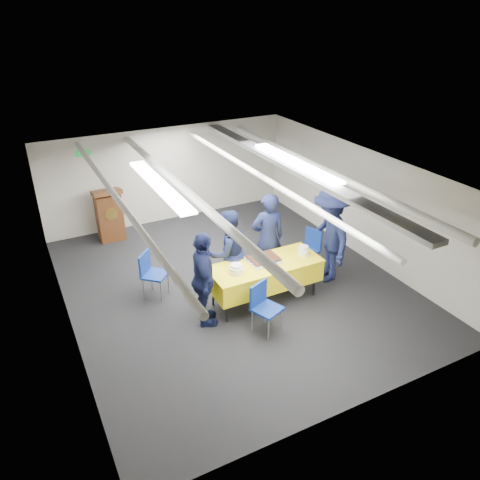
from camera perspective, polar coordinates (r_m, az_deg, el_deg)
name	(u,v)px	position (r m, az deg, el deg)	size (l,w,h in m)	color
ground	(233,284)	(9.11, -0.88, -5.44)	(7.00, 7.00, 0.00)	black
room_shell	(227,189)	(8.65, -1.62, 6.19)	(6.00, 7.00, 2.30)	beige
serving_table	(265,274)	(8.38, 3.05, -4.12)	(2.04, 0.80, 0.77)	black
sheet_cake	(263,260)	(8.30, 2.87, -2.41)	(0.56, 0.43, 0.10)	white
plate_stack_left	(236,269)	(7.95, -0.48, -3.56)	(0.24, 0.24, 0.16)	white
plate_stack_right	(304,251)	(8.58, 7.79, -1.33)	(0.20, 0.20, 0.18)	white
podium	(109,214)	(10.97, -15.65, 3.06)	(0.62, 0.53, 1.25)	#5E3217
chair_near	(263,303)	(7.67, 2.84, -7.67)	(0.55, 0.55, 0.87)	gray
chair_right	(310,246)	(9.46, 8.49, -0.73)	(0.52, 0.52, 0.87)	gray
chair_left	(150,270)	(8.68, -10.87, -3.65)	(0.59, 0.59, 0.87)	gray
sailor_a	(268,238)	(8.86, 3.39, 0.22)	(0.66, 0.43, 1.80)	black
sailor_b	(228,253)	(8.50, -1.48, -1.55)	(0.80, 0.62, 1.65)	black
sailor_c	(204,280)	(7.67, -4.46, -4.88)	(0.99, 0.41, 1.69)	black
sailor_d	(329,235)	(9.03, 10.82, 0.59)	(1.22, 0.70, 1.89)	black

